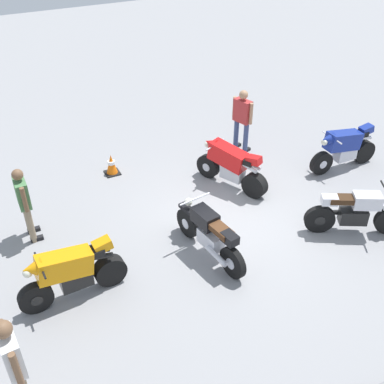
{
  "coord_description": "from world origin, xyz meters",
  "views": [
    {
      "loc": [
        4.36,
        6.87,
        6.39
      ],
      "look_at": [
        0.79,
        -0.4,
        0.75
      ],
      "focal_mm": 44.07,
      "sensor_mm": 36.0,
      "label": 1
    }
  ],
  "objects_px": {
    "person_in_white_shirt": "(14,361)",
    "traffic_cone": "(111,164)",
    "motorcycle_silver_cruiser": "(356,212)",
    "motorcycle_red_sportbike": "(231,165)",
    "motorcycle_orange_sportbike": "(71,272)",
    "person_in_red_shirt": "(242,117)",
    "motorcycle_blue_sportbike": "(344,147)",
    "motorcycle_black_cruiser": "(210,234)",
    "person_in_green_shirt": "(24,200)"
  },
  "relations": [
    {
      "from": "motorcycle_blue_sportbike",
      "to": "motorcycle_red_sportbike",
      "type": "bearing_deg",
      "value": -9.62
    },
    {
      "from": "motorcycle_orange_sportbike",
      "to": "motorcycle_black_cruiser",
      "type": "bearing_deg",
      "value": 175.01
    },
    {
      "from": "motorcycle_red_sportbike",
      "to": "person_in_white_shirt",
      "type": "relative_size",
      "value": 1.04
    },
    {
      "from": "traffic_cone",
      "to": "motorcycle_red_sportbike",
      "type": "bearing_deg",
      "value": 143.01
    },
    {
      "from": "motorcycle_orange_sportbike",
      "to": "person_in_white_shirt",
      "type": "distance_m",
      "value": 2.15
    },
    {
      "from": "person_in_white_shirt",
      "to": "traffic_cone",
      "type": "xyz_separation_m",
      "value": [
        -3.04,
        -5.41,
        -0.78
      ]
    },
    {
      "from": "motorcycle_blue_sportbike",
      "to": "motorcycle_silver_cruiser",
      "type": "bearing_deg",
      "value": 54.54
    },
    {
      "from": "motorcycle_silver_cruiser",
      "to": "motorcycle_red_sportbike",
      "type": "height_order",
      "value": "motorcycle_red_sportbike"
    },
    {
      "from": "person_in_green_shirt",
      "to": "person_in_red_shirt",
      "type": "distance_m",
      "value": 5.9
    },
    {
      "from": "motorcycle_orange_sportbike",
      "to": "traffic_cone",
      "type": "bearing_deg",
      "value": -120.61
    },
    {
      "from": "motorcycle_orange_sportbike",
      "to": "motorcycle_black_cruiser",
      "type": "xyz_separation_m",
      "value": [
        -2.67,
        0.09,
        -0.07
      ]
    },
    {
      "from": "motorcycle_black_cruiser",
      "to": "motorcycle_orange_sportbike",
      "type": "bearing_deg",
      "value": 78.74
    },
    {
      "from": "motorcycle_red_sportbike",
      "to": "traffic_cone",
      "type": "height_order",
      "value": "motorcycle_red_sportbike"
    },
    {
      "from": "motorcycle_orange_sportbike",
      "to": "motorcycle_red_sportbike",
      "type": "xyz_separation_m",
      "value": [
        -4.27,
        -1.85,
        0.0
      ]
    },
    {
      "from": "motorcycle_orange_sportbike",
      "to": "person_in_red_shirt",
      "type": "distance_m",
      "value": 6.3
    },
    {
      "from": "person_in_white_shirt",
      "to": "traffic_cone",
      "type": "relative_size",
      "value": 3.37
    },
    {
      "from": "motorcycle_red_sportbike",
      "to": "traffic_cone",
      "type": "distance_m",
      "value": 2.99
    },
    {
      "from": "motorcycle_silver_cruiser",
      "to": "motorcycle_red_sportbike",
      "type": "xyz_separation_m",
      "value": [
        1.44,
        -2.64,
        0.07
      ]
    },
    {
      "from": "motorcycle_black_cruiser",
      "to": "traffic_cone",
      "type": "height_order",
      "value": "motorcycle_black_cruiser"
    },
    {
      "from": "motorcycle_blue_sportbike",
      "to": "traffic_cone",
      "type": "bearing_deg",
      "value": -23.02
    },
    {
      "from": "motorcycle_orange_sportbike",
      "to": "person_in_red_shirt",
      "type": "height_order",
      "value": "person_in_red_shirt"
    },
    {
      "from": "motorcycle_red_sportbike",
      "to": "person_in_red_shirt",
      "type": "bearing_deg",
      "value": -63.93
    },
    {
      "from": "motorcycle_red_sportbike",
      "to": "motorcycle_orange_sportbike",
      "type": "bearing_deg",
      "value": 88.53
    },
    {
      "from": "motorcycle_red_sportbike",
      "to": "motorcycle_black_cruiser",
      "type": "xyz_separation_m",
      "value": [
        1.59,
        1.94,
        -0.07
      ]
    },
    {
      "from": "motorcycle_blue_sportbike",
      "to": "traffic_cone",
      "type": "relative_size",
      "value": 3.68
    },
    {
      "from": "person_in_green_shirt",
      "to": "motorcycle_silver_cruiser",
      "type": "bearing_deg",
      "value": -25.19
    },
    {
      "from": "motorcycle_orange_sportbike",
      "to": "person_in_red_shirt",
      "type": "xyz_separation_m",
      "value": [
        -5.39,
        -3.24,
        0.39
      ]
    },
    {
      "from": "person_in_white_shirt",
      "to": "motorcycle_orange_sportbike",
      "type": "bearing_deg",
      "value": -127.89
    },
    {
      "from": "motorcycle_orange_sportbike",
      "to": "traffic_cone",
      "type": "relative_size",
      "value": 3.69
    },
    {
      "from": "motorcycle_silver_cruiser",
      "to": "motorcycle_red_sportbike",
      "type": "distance_m",
      "value": 3.01
    },
    {
      "from": "motorcycle_blue_sportbike",
      "to": "person_in_red_shirt",
      "type": "distance_m",
      "value": 2.69
    },
    {
      "from": "motorcycle_blue_sportbike",
      "to": "motorcycle_black_cruiser",
      "type": "height_order",
      "value": "motorcycle_blue_sportbike"
    },
    {
      "from": "motorcycle_silver_cruiser",
      "to": "traffic_cone",
      "type": "bearing_deg",
      "value": 158.6
    },
    {
      "from": "motorcycle_black_cruiser",
      "to": "person_in_red_shirt",
      "type": "bearing_deg",
      "value": -48.66
    },
    {
      "from": "motorcycle_black_cruiser",
      "to": "person_in_red_shirt",
      "type": "xyz_separation_m",
      "value": [
        -2.72,
        -3.33,
        0.47
      ]
    },
    {
      "from": "motorcycle_black_cruiser",
      "to": "person_in_red_shirt",
      "type": "height_order",
      "value": "person_in_red_shirt"
    },
    {
      "from": "motorcycle_silver_cruiser",
      "to": "motorcycle_orange_sportbike",
      "type": "height_order",
      "value": "motorcycle_orange_sportbike"
    },
    {
      "from": "motorcycle_blue_sportbike",
      "to": "person_in_green_shirt",
      "type": "xyz_separation_m",
      "value": [
        7.61,
        -0.69,
        0.34
      ]
    },
    {
      "from": "motorcycle_silver_cruiser",
      "to": "traffic_cone",
      "type": "height_order",
      "value": "motorcycle_silver_cruiser"
    },
    {
      "from": "traffic_cone",
      "to": "motorcycle_black_cruiser",
      "type": "bearing_deg",
      "value": 101.85
    },
    {
      "from": "motorcycle_silver_cruiser",
      "to": "person_in_red_shirt",
      "type": "relative_size",
      "value": 1.11
    },
    {
      "from": "person_in_white_shirt",
      "to": "motorcycle_black_cruiser",
      "type": "bearing_deg",
      "value": -161.16
    },
    {
      "from": "traffic_cone",
      "to": "person_in_red_shirt",
      "type": "bearing_deg",
      "value": 173.49
    },
    {
      "from": "person_in_green_shirt",
      "to": "person_in_white_shirt",
      "type": "xyz_separation_m",
      "value": [
        0.77,
        3.79,
        0.1
      ]
    },
    {
      "from": "motorcycle_red_sportbike",
      "to": "traffic_cone",
      "type": "relative_size",
      "value": 3.49
    },
    {
      "from": "motorcycle_black_cruiser",
      "to": "person_in_white_shirt",
      "type": "height_order",
      "value": "person_in_white_shirt"
    },
    {
      "from": "motorcycle_black_cruiser",
      "to": "person_in_white_shirt",
      "type": "bearing_deg",
      "value": 104.36
    },
    {
      "from": "motorcycle_blue_sportbike",
      "to": "person_in_red_shirt",
      "type": "height_order",
      "value": "person_in_red_shirt"
    },
    {
      "from": "motorcycle_blue_sportbike",
      "to": "person_in_green_shirt",
      "type": "height_order",
      "value": "person_in_green_shirt"
    },
    {
      "from": "motorcycle_orange_sportbike",
      "to": "traffic_cone",
      "type": "distance_m",
      "value": 4.12
    }
  ]
}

